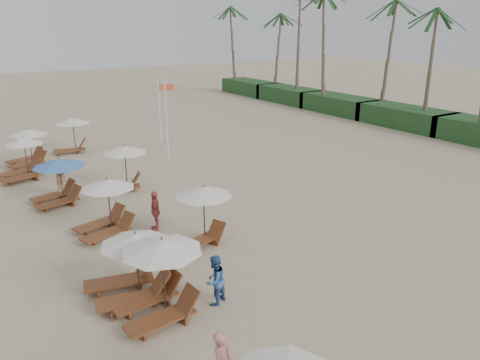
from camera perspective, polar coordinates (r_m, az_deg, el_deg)
ground at (r=15.97m, az=11.10°, el=-11.87°), size 160.00×160.00×0.00m
shrub_hedge at (r=40.65m, az=19.62°, el=7.28°), size 3.20×53.00×1.60m
lounger_station_1 at (r=13.59m, az=-10.24°, el=-11.98°), size 2.66×2.31×2.35m
lounger_station_2 at (r=14.71m, az=-13.49°, el=-10.58°), size 2.74×2.46×2.06m
lounger_station_3 at (r=19.18m, az=-16.37°, el=-3.41°), size 2.58×2.30×2.24m
lounger_station_4 at (r=23.13m, az=-21.57°, el=-0.07°), size 2.68×2.41×2.12m
lounger_station_5 at (r=27.70m, az=-25.26°, el=2.08°), size 2.61×2.44×2.24m
lounger_station_6 at (r=30.24m, az=-24.72°, el=3.57°), size 2.64×2.43×2.17m
inland_station_0 at (r=17.49m, az=-4.73°, el=-3.57°), size 2.64×2.24×2.22m
inland_station_1 at (r=23.97m, az=-14.16°, el=2.02°), size 2.67×2.24×2.22m
inland_station_2 at (r=32.18m, az=-19.99°, el=5.52°), size 2.75×2.24×2.22m
beachgoer_mid_a at (r=14.14m, az=-3.11°, el=-12.13°), size 0.94×0.85×1.56m
beachgoer_far_a at (r=19.18m, az=-10.33°, el=-3.70°), size 0.73×1.05×1.66m
beachgoer_far_b at (r=24.17m, az=-21.08°, el=-0.18°), size 0.86×0.83×1.49m
flag_pole_near at (r=29.29m, az=-8.95°, el=7.77°), size 0.59×0.08×4.76m
flag_pole_far at (r=33.75m, az=-9.79°, el=8.63°), size 0.59×0.08×4.20m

